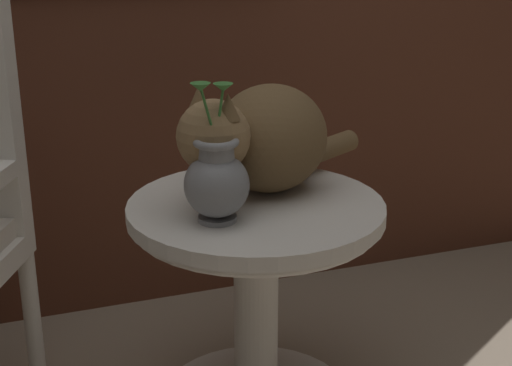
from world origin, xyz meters
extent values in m
cylinder|color=silver|center=(0.19, 0.05, 0.29)|extent=(0.11, 0.11, 0.52)
cylinder|color=silver|center=(0.19, 0.05, 0.57)|extent=(0.62, 0.62, 0.03)
torus|color=silver|center=(0.19, 0.05, 0.54)|extent=(0.59, 0.59, 0.02)
cylinder|color=silver|center=(-0.35, 0.31, 0.21)|extent=(0.04, 0.04, 0.42)
ellipsoid|color=brown|center=(0.25, 0.13, 0.72)|extent=(0.39, 0.38, 0.27)
sphere|color=olive|center=(0.08, 0.03, 0.76)|extent=(0.17, 0.17, 0.17)
cone|color=brown|center=(0.06, 0.07, 0.84)|extent=(0.05, 0.05, 0.06)
cone|color=brown|center=(0.10, -0.01, 0.84)|extent=(0.05, 0.05, 0.06)
cylinder|color=brown|center=(0.44, 0.23, 0.64)|extent=(0.27, 0.18, 0.06)
cylinder|color=gray|center=(0.07, -0.03, 0.59)|extent=(0.09, 0.09, 0.01)
ellipsoid|color=gray|center=(0.07, -0.03, 0.67)|extent=(0.15, 0.15, 0.15)
cylinder|color=gray|center=(0.07, -0.03, 0.75)|extent=(0.08, 0.08, 0.04)
torus|color=gray|center=(0.07, -0.03, 0.77)|extent=(0.10, 0.10, 0.02)
cylinder|color=#387533|center=(0.08, -0.02, 0.83)|extent=(0.03, 0.01, 0.12)
cone|color=#387533|center=(0.09, -0.02, 0.88)|extent=(0.04, 0.04, 0.02)
cylinder|color=#387533|center=(0.05, -0.03, 0.83)|extent=(0.04, 0.02, 0.13)
cone|color=#387533|center=(0.03, -0.04, 0.89)|extent=(0.04, 0.04, 0.02)
camera|label=1|loc=(-0.37, -1.52, 1.22)|focal=52.43mm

